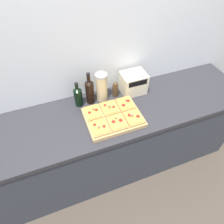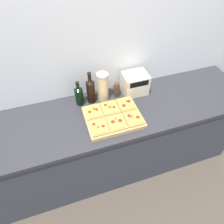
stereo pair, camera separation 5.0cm
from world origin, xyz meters
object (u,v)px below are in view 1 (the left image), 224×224
at_px(wine_bottle, 90,91).
at_px(toaster_oven, 133,83).
at_px(olive_oil_bottle, 78,96).
at_px(grain_jar_tall, 102,87).
at_px(pepper_mill, 115,89).
at_px(cutting_board, 113,117).

height_order(wine_bottle, toaster_oven, wine_bottle).
distance_m(olive_oil_bottle, grain_jar_tall, 0.23).
bearing_deg(toaster_oven, pepper_mill, 179.73).
relative_size(wine_bottle, pepper_mill, 2.02).
distance_m(cutting_board, wine_bottle, 0.32).
distance_m(olive_oil_bottle, wine_bottle, 0.11).
relative_size(pepper_mill, toaster_oven, 0.62).
height_order(wine_bottle, grain_jar_tall, wine_bottle).
relative_size(cutting_board, wine_bottle, 1.48).
height_order(olive_oil_bottle, pepper_mill, olive_oil_bottle).
xyz_separation_m(wine_bottle, toaster_oven, (0.43, -0.00, -0.03)).
relative_size(grain_jar_tall, pepper_mill, 1.78).
bearing_deg(wine_bottle, toaster_oven, -0.11).
xyz_separation_m(grain_jar_tall, toaster_oven, (0.32, -0.00, -0.04)).
relative_size(wine_bottle, grain_jar_tall, 1.13).
height_order(cutting_board, grain_jar_tall, grain_jar_tall).
bearing_deg(pepper_mill, cutting_board, -114.65).
relative_size(grain_jar_tall, toaster_oven, 1.11).
xyz_separation_m(cutting_board, grain_jar_tall, (-0.01, 0.28, 0.12)).
bearing_deg(wine_bottle, olive_oil_bottle, 180.00).
bearing_deg(toaster_oven, olive_oil_bottle, 179.91).
relative_size(wine_bottle, toaster_oven, 1.26).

